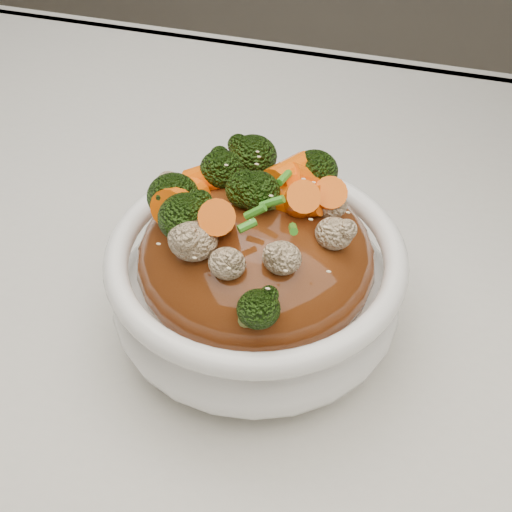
% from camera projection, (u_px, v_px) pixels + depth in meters
% --- Properties ---
extents(tablecloth, '(1.20, 0.80, 0.04)m').
position_uv_depth(tablecloth, '(243.00, 336.00, 0.52)').
color(tablecloth, silver).
rests_on(tablecloth, dining_table).
extents(bowl, '(0.24, 0.24, 0.08)m').
position_uv_depth(bowl, '(256.00, 287.00, 0.48)').
color(bowl, white).
rests_on(bowl, tablecloth).
extents(sauce_base, '(0.19, 0.19, 0.08)m').
position_uv_depth(sauce_base, '(256.00, 259.00, 0.46)').
color(sauce_base, '#5E2B10').
rests_on(sauce_base, bowl).
extents(carrots, '(0.19, 0.19, 0.04)m').
position_uv_depth(carrots, '(256.00, 191.00, 0.42)').
color(carrots, '#FF6308').
rests_on(carrots, sauce_base).
extents(broccoli, '(0.19, 0.19, 0.04)m').
position_uv_depth(broccoli, '(256.00, 192.00, 0.42)').
color(broccoli, black).
rests_on(broccoli, sauce_base).
extents(cauliflower, '(0.19, 0.19, 0.03)m').
position_uv_depth(cauliflower, '(256.00, 195.00, 0.42)').
color(cauliflower, beige).
rests_on(cauliflower, sauce_base).
extents(scallions, '(0.14, 0.14, 0.02)m').
position_uv_depth(scallions, '(256.00, 190.00, 0.42)').
color(scallions, '#378C20').
rests_on(scallions, sauce_base).
extents(sesame_seeds, '(0.17, 0.17, 0.01)m').
position_uv_depth(sesame_seeds, '(256.00, 190.00, 0.42)').
color(sesame_seeds, beige).
rests_on(sesame_seeds, sauce_base).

